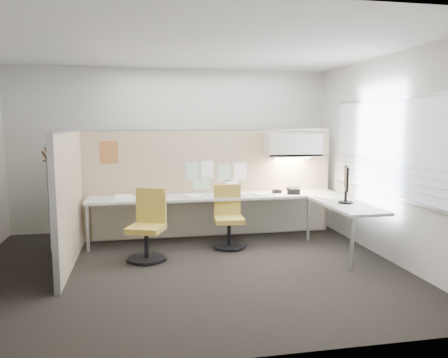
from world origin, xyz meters
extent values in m
cube|color=black|center=(0.00, 0.00, -0.01)|extent=(5.50, 4.50, 0.01)
cube|color=white|center=(0.00, 0.00, 2.80)|extent=(5.50, 4.50, 0.01)
cube|color=beige|center=(0.00, 2.25, 1.40)|extent=(5.50, 0.02, 2.80)
cube|color=beige|center=(0.00, -2.25, 1.40)|extent=(5.50, 0.02, 2.80)
cube|color=beige|center=(2.75, 0.00, 1.40)|extent=(0.02, 4.50, 2.80)
cube|color=#8F99A6|center=(2.73, 0.00, 1.55)|extent=(0.01, 2.80, 1.30)
cube|color=tan|center=(0.55, 1.60, 0.88)|extent=(4.10, 0.06, 1.75)
cube|color=tan|center=(-1.50, 0.50, 0.88)|extent=(0.06, 2.20, 1.75)
cube|color=beige|center=(0.60, 1.27, 0.71)|extent=(4.00, 0.60, 0.04)
cube|color=beige|center=(2.30, 0.23, 0.71)|extent=(0.60, 1.47, 0.04)
cube|color=beige|center=(0.60, 1.54, 0.34)|extent=(3.90, 0.02, 0.64)
cylinder|color=#A5A8AA|center=(-1.35, 1.02, 0.34)|extent=(0.05, 0.05, 0.69)
cylinder|color=#A5A8AA|center=(2.05, -0.45, 0.34)|extent=(0.05, 0.05, 0.69)
cylinder|color=#A5A8AA|center=(2.05, 1.02, 0.34)|extent=(0.05, 0.05, 0.69)
cube|color=beige|center=(1.90, 1.39, 1.51)|extent=(0.90, 0.36, 0.38)
cube|color=#FFEABF|center=(1.90, 1.39, 1.30)|extent=(0.60, 0.06, 0.02)
cube|color=#8CBF8C|center=(0.25, 1.57, 1.10)|extent=(0.21, 0.00, 0.28)
cube|color=white|center=(0.50, 1.57, 1.12)|extent=(0.21, 0.00, 0.28)
cube|color=#8CBF8C|center=(0.78, 1.57, 1.05)|extent=(0.21, 0.00, 0.28)
cube|color=white|center=(1.05, 1.57, 1.08)|extent=(0.21, 0.00, 0.28)
cube|color=#8CBF8C|center=(0.40, 1.57, 0.88)|extent=(0.28, 0.00, 0.18)
cube|color=white|center=(0.90, 1.57, 0.86)|extent=(0.21, 0.00, 0.14)
cube|color=orange|center=(-1.05, 1.57, 1.42)|extent=(0.28, 0.00, 0.35)
cylinder|color=black|center=(-0.52, 0.44, 0.03)|extent=(0.51, 0.51, 0.03)
cylinder|color=black|center=(-0.52, 0.44, 0.22)|extent=(0.06, 0.06, 0.39)
cube|color=#E3B954|center=(-0.52, 0.44, 0.45)|extent=(0.58, 0.58, 0.08)
cube|color=#E3B954|center=(-0.44, 0.64, 0.73)|extent=(0.42, 0.21, 0.49)
cylinder|color=black|center=(0.71, 0.83, 0.03)|extent=(0.49, 0.49, 0.03)
cylinder|color=black|center=(0.71, 0.83, 0.22)|extent=(0.06, 0.06, 0.38)
cube|color=#E3B954|center=(0.71, 0.83, 0.43)|extent=(0.46, 0.46, 0.08)
cube|color=#E3B954|center=(0.73, 1.03, 0.70)|extent=(0.42, 0.08, 0.47)
cylinder|color=black|center=(2.30, 0.26, 0.75)|extent=(0.21, 0.21, 0.02)
cylinder|color=black|center=(2.30, 0.26, 0.83)|extent=(0.04, 0.04, 0.19)
cube|color=black|center=(2.30, 0.26, 1.09)|extent=(0.22, 0.47, 0.33)
cube|color=black|center=(2.30, 0.26, 1.09)|extent=(0.18, 0.42, 0.29)
cube|color=black|center=(1.85, 1.20, 0.78)|extent=(0.24, 0.23, 0.12)
cylinder|color=black|center=(1.76, 1.22, 0.81)|extent=(0.07, 0.17, 0.04)
cube|color=black|center=(1.62, 1.30, 0.76)|extent=(0.14, 0.04, 0.05)
cube|color=black|center=(1.59, 1.32, 0.76)|extent=(0.11, 0.07, 0.06)
cube|color=silver|center=(-1.50, -0.33, 1.77)|extent=(0.14, 0.02, 0.02)
cylinder|color=silver|center=(-1.57, -0.33, 1.69)|extent=(0.02, 0.02, 0.14)
cube|color=#AD7F4C|center=(-1.57, -0.33, 1.56)|extent=(0.02, 0.41, 0.12)
cube|color=#AD7F4C|center=(-1.60, -0.30, 1.52)|extent=(0.02, 0.41, 0.12)
cube|color=#A4A2AD|center=(-1.58, -0.38, 0.97)|extent=(0.01, 0.07, 1.03)
cube|color=white|center=(-0.84, 1.30, 0.75)|extent=(0.23, 0.30, 0.04)
cube|color=white|center=(0.23, 1.16, 0.75)|extent=(0.26, 0.32, 0.03)
cube|color=white|center=(1.02, 1.35, 0.74)|extent=(0.26, 0.32, 0.01)
cube|color=white|center=(1.30, 1.21, 0.74)|extent=(0.29, 0.34, 0.02)
cube|color=white|center=(2.21, 0.68, 0.74)|extent=(0.27, 0.33, 0.02)
camera|label=1|loc=(-0.58, -5.44, 1.88)|focal=35.00mm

